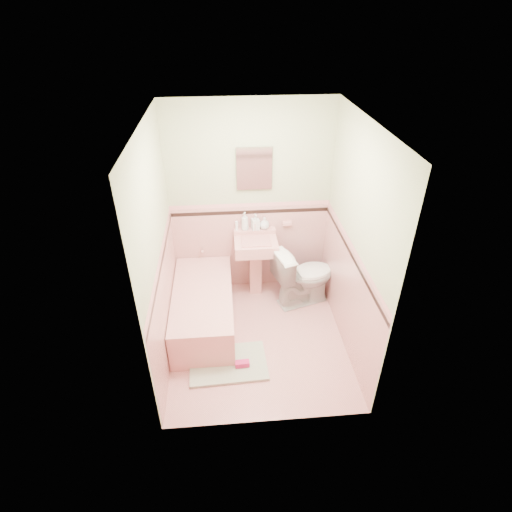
{
  "coord_description": "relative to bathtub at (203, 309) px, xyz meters",
  "views": [
    {
      "loc": [
        -0.32,
        -3.45,
        3.4
      ],
      "look_at": [
        0.0,
        0.25,
        1.0
      ],
      "focal_mm": 28.27,
      "sensor_mm": 36.0,
      "label": 1
    }
  ],
  "objects": [
    {
      "name": "wainscot_right",
      "position": [
        1.62,
        -0.33,
        0.38
      ],
      "size": [
        0.0,
        2.2,
        2.2
      ],
      "primitive_type": "plane",
      "rotation": [
        1.57,
        0.0,
        -1.57
      ],
      "color": "pink",
      "rests_on": "ground"
    },
    {
      "name": "bathtub",
      "position": [
        0.0,
        0.0,
        0.0
      ],
      "size": [
        0.7,
        1.5,
        0.45
      ],
      "primitive_type": "cube",
      "color": "#D88C89",
      "rests_on": "floor"
    },
    {
      "name": "sink_faucet",
      "position": [
        0.68,
        0.67,
        0.72
      ],
      "size": [
        0.02,
        0.02,
        0.1
      ],
      "primitive_type": "cylinder",
      "color": "silver",
      "rests_on": "sink"
    },
    {
      "name": "tub_faucet",
      "position": [
        0.0,
        0.72,
        0.41
      ],
      "size": [
        0.04,
        0.12,
        0.04
      ],
      "primitive_type": "cylinder",
      "rotation": [
        1.57,
        0.0,
        0.0
      ],
      "color": "silver",
      "rests_on": "wall_back"
    },
    {
      "name": "wall_back",
      "position": [
        0.63,
        0.77,
        1.02
      ],
      "size": [
        2.5,
        0.0,
        2.5
      ],
      "primitive_type": "plane",
      "rotation": [
        1.57,
        0.0,
        0.0
      ],
      "color": "#F2E3C5",
      "rests_on": "ground"
    },
    {
      "name": "soap_bottle_right",
      "position": [
        0.81,
        0.71,
        0.75
      ],
      "size": [
        0.15,
        0.15,
        0.16
      ],
      "primitive_type": "imported",
      "rotation": [
        0.0,
        0.0,
        -0.24
      ],
      "color": "#B2B2B2",
      "rests_on": "sink"
    },
    {
      "name": "cap_right",
      "position": [
        1.61,
        -0.33,
        1.0
      ],
      "size": [
        0.0,
        2.2,
        2.2
      ],
      "primitive_type": "plane",
      "rotation": [
        1.57,
        0.0,
        -1.57
      ],
      "color": "pink",
      "rests_on": "ground"
    },
    {
      "name": "floor",
      "position": [
        0.63,
        -0.33,
        -0.23
      ],
      "size": [
        2.2,
        2.2,
        0.0
      ],
      "primitive_type": "plane",
      "color": "pink",
      "rests_on": "ground"
    },
    {
      "name": "accent_back",
      "position": [
        0.63,
        0.75,
        0.9
      ],
      "size": [
        2.0,
        0.0,
        2.0
      ],
      "primitive_type": "plane",
      "rotation": [
        1.57,
        0.0,
        0.0
      ],
      "color": "black",
      "rests_on": "ground"
    },
    {
      "name": "cap_back",
      "position": [
        0.63,
        0.75,
        0.99
      ],
      "size": [
        2.0,
        0.0,
        2.0
      ],
      "primitive_type": "plane",
      "rotation": [
        1.57,
        0.0,
        0.0
      ],
      "color": "pink",
      "rests_on": "ground"
    },
    {
      "name": "soap_bottle_left",
      "position": [
        0.56,
        0.71,
        0.79
      ],
      "size": [
        0.12,
        0.12,
        0.24
      ],
      "primitive_type": "imported",
      "rotation": [
        0.0,
        0.0,
        -0.34
      ],
      "color": "#B2B2B2",
      "rests_on": "sink"
    },
    {
      "name": "accent_right",
      "position": [
        1.61,
        -0.33,
        0.89
      ],
      "size": [
        0.0,
        2.2,
        2.2
      ],
      "primitive_type": "plane",
      "rotation": [
        1.57,
        0.0,
        -1.57
      ],
      "color": "black",
      "rests_on": "ground"
    },
    {
      "name": "wall_left",
      "position": [
        -0.37,
        -0.33,
        1.02
      ],
      "size": [
        0.0,
        2.5,
        2.5
      ],
      "primitive_type": "plane",
      "rotation": [
        1.57,
        0.0,
        1.57
      ],
      "color": "#F2E3C5",
      "rests_on": "ground"
    },
    {
      "name": "wainscot_left",
      "position": [
        -0.36,
        -0.33,
        0.38
      ],
      "size": [
        0.0,
        2.2,
        2.2
      ],
      "primitive_type": "plane",
      "rotation": [
        1.57,
        0.0,
        1.57
      ],
      "color": "pink",
      "rests_on": "ground"
    },
    {
      "name": "wainscot_back",
      "position": [
        0.63,
        0.76,
        0.38
      ],
      "size": [
        2.0,
        0.0,
        2.0
      ],
      "primitive_type": "plane",
      "rotation": [
        1.57,
        0.0,
        0.0
      ],
      "color": "pink",
      "rests_on": "ground"
    },
    {
      "name": "toilet",
      "position": [
        1.28,
        0.33,
        0.18
      ],
      "size": [
        0.88,
        0.66,
        0.8
      ],
      "primitive_type": "imported",
      "rotation": [
        0.0,
        0.0,
        1.87
      ],
      "color": "white",
      "rests_on": "floor"
    },
    {
      "name": "medicine_cabinet",
      "position": [
        0.68,
        0.74,
        1.47
      ],
      "size": [
        0.35,
        0.04,
        0.44
      ],
      "primitive_type": "cube",
      "color": "white",
      "rests_on": "wall_back"
    },
    {
      "name": "wall_right",
      "position": [
        1.63,
        -0.33,
        1.02
      ],
      "size": [
        0.0,
        2.5,
        2.5
      ],
      "primitive_type": "plane",
      "rotation": [
        1.57,
        0.0,
        -1.57
      ],
      "color": "#F2E3C5",
      "rests_on": "ground"
    },
    {
      "name": "cap_left",
      "position": [
        -0.35,
        -0.33,
        1.0
      ],
      "size": [
        0.0,
        2.2,
        2.2
      ],
      "primitive_type": "plane",
      "rotation": [
        1.57,
        0.0,
        1.57
      ],
      "color": "pink",
      "rests_on": "ground"
    },
    {
      "name": "ceiling",
      "position": [
        0.63,
        -0.33,
        2.27
      ],
      "size": [
        2.2,
        2.2,
        0.0
      ],
      "primitive_type": "plane",
      "rotation": [
        3.14,
        0.0,
        0.0
      ],
      "color": "white",
      "rests_on": "ground"
    },
    {
      "name": "accent_front",
      "position": [
        0.63,
        -1.41,
        0.9
      ],
      "size": [
        2.0,
        0.0,
        2.0
      ],
      "primitive_type": "plane",
      "rotation": [
        -1.57,
        0.0,
        0.0
      ],
      "color": "black",
      "rests_on": "ground"
    },
    {
      "name": "soap_bottle_mid",
      "position": [
        0.69,
        0.71,
        0.78
      ],
      "size": [
        0.11,
        0.11,
        0.21
      ],
      "primitive_type": "imported",
      "rotation": [
        0.0,
        0.0,
        0.2
      ],
      "color": "#B2B2B2",
      "rests_on": "sink"
    },
    {
      "name": "accent_left",
      "position": [
        -0.35,
        -0.33,
        0.89
      ],
      "size": [
        0.0,
        2.2,
        2.2
      ],
      "primitive_type": "plane",
      "rotation": [
        1.57,
        0.0,
        1.57
      ],
      "color": "black",
      "rests_on": "ground"
    },
    {
      "name": "sink",
      "position": [
        0.68,
        0.53,
        0.2
      ],
      "size": [
        0.53,
        0.48,
        0.84
      ],
      "primitive_type": null,
      "color": "#D88C89",
      "rests_on": "floor"
    },
    {
      "name": "cap_front",
      "position": [
        0.63,
        -1.41,
        0.99
      ],
      "size": [
        2.0,
        0.0,
        2.0
      ],
      "primitive_type": "plane",
      "rotation": [
        -1.57,
        0.0,
        0.0
      ],
      "color": "pink",
      "rests_on": "ground"
    },
    {
      "name": "tube",
      "position": [
        0.45,
        0.71,
        0.73
      ],
      "size": [
        0.05,
        0.05,
        0.12
      ],
      "primitive_type": "cylinder",
      "rotation": [
        0.0,
        0.0,
        0.35
      ],
      "color": "white",
      "rests_on": "sink"
    },
    {
      "name": "bath_mat",
      "position": [
        0.27,
        -0.7,
        -0.21
      ],
      "size": [
        0.86,
        0.59,
        0.03
      ],
      "primitive_type": "cube",
      "rotation": [
        0.0,
        0.0,
        0.04
      ],
      "color": "gray",
      "rests_on": "floor"
    },
    {
      "name": "wainscot_front",
      "position": [
        0.63,
        -1.42,
        0.38
      ],
      "size": [
        2.0,
        0.0,
        2.0
      ],
      "primitive_type": "plane",
      "rotation": [
        -1.57,
        0.0,
        0.0
      ],
      "color": "pink",
      "rests_on": "ground"
    },
    {
      "name": "wall_front",
      "position": [
        0.63,
        -1.43,
        1.02
      ],
      "size": [
        2.5,
        0.0,
        2.5
      ],
      "primitive_type": "plane",
      "rotation": [
        -1.57,
        0.0,
        0.0
      ],
      "color": "#F2E3C5",
      "rests_on": "ground"
    },
    {
      "name": "soap_dish",
      "position": [
        1.1,
        0.73,
        0.72
      ],
      "size": [
        0.11,
        0.07,
        0.04
      ],
      "primitive_type": "cube",
      "color": "#D88C89",
      "rests_on": "wall_back"
    },
    {
      "name": "shoe",
      "position": [
        0.42,
        -0.76,
        -0.16
      ],
      "size": [
        0.16,
        0.08,
        0.06
      ],
      "primitive_type": "cube",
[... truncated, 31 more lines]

